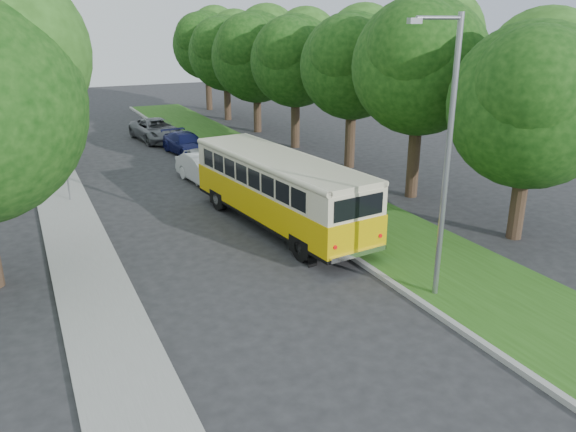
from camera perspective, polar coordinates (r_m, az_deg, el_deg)
name	(u,v)px	position (r m, az deg, el deg)	size (l,w,h in m)	color
ground	(269,291)	(17.24, -1.97, -7.61)	(120.00, 120.00, 0.00)	#252527
curb	(300,221)	(22.79, 1.18, -0.53)	(0.20, 70.00, 0.15)	gray
grass_verge	(349,213)	(23.90, 6.21, 0.28)	(4.50, 70.00, 0.13)	#285215
sidewalk	(83,258)	(20.64, -20.14, -3.98)	(2.20, 70.00, 0.12)	gray
treeline	(189,55)	(33.46, -10.02, 15.79)	(24.27, 41.91, 9.46)	#332319
lamppost_near	(445,153)	(15.93, 15.70, 6.14)	(1.71, 0.16, 8.00)	gray
lamppost_far	(47,100)	(30.35, -23.31, 10.78)	(1.71, 0.16, 7.50)	gray
warning_sign	(66,166)	(26.82, -21.66, 4.79)	(0.56, 0.10, 2.50)	gray
vintage_bus	(279,192)	(21.89, -0.93, 2.47)	(2.55, 9.89, 2.94)	#E1B707
car_silver	(205,163)	(29.63, -8.46, 5.30)	(1.77, 4.39, 1.50)	#ADAEB2
car_white	(206,169)	(28.54, -8.32, 4.74)	(1.55, 4.45, 1.47)	white
car_blue	(186,144)	(35.20, -10.29, 7.25)	(1.82, 4.48, 1.30)	navy
car_grey	(157,130)	(39.64, -13.21, 8.51)	(2.45, 5.32, 1.48)	slate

